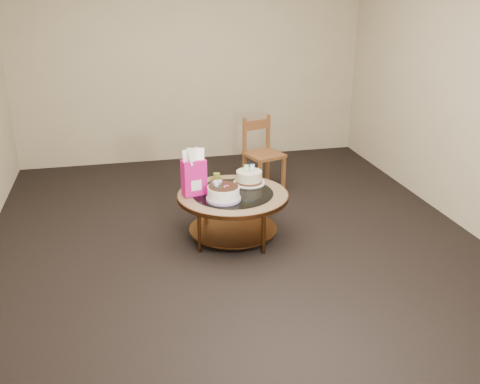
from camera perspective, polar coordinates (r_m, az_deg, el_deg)
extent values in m
plane|color=black|center=(5.05, -0.74, -4.93)|extent=(5.00, 5.00, 0.00)
cube|color=tan|center=(7.04, -5.23, 13.78)|extent=(4.50, 0.02, 2.60)
cube|color=tan|center=(2.34, 12.18, -3.20)|extent=(4.50, 0.02, 2.60)
cube|color=tan|center=(5.53, 22.99, 9.99)|extent=(0.02, 5.00, 2.60)
cylinder|color=#593319|center=(5.21, 2.51, -1.51)|extent=(0.04, 0.04, 0.42)
cylinder|color=#593319|center=(5.24, -3.70, -1.42)|extent=(0.04, 0.04, 0.42)
cylinder|color=#593319|center=(4.73, -4.36, -4.12)|extent=(0.04, 0.04, 0.42)
cylinder|color=#593319|center=(4.70, 2.53, -4.24)|extent=(0.04, 0.04, 0.42)
cylinder|color=#593319|center=(5.01, -0.75, -3.91)|extent=(0.82, 0.82, 0.02)
cylinder|color=#593319|center=(4.87, -0.77, -0.38)|extent=(1.02, 1.02, 0.04)
cylinder|color=#937351|center=(4.87, -0.77, -0.23)|extent=(1.00, 1.00, 0.01)
cylinder|color=black|center=(4.86, -0.77, -0.14)|extent=(0.74, 0.74, 0.01)
cylinder|color=#A88DC8|center=(4.71, -1.76, -0.70)|extent=(0.31, 0.31, 0.02)
cylinder|color=silver|center=(4.69, -1.77, -0.13)|extent=(0.28, 0.28, 0.12)
cylinder|color=black|center=(4.67, -1.78, 0.62)|extent=(0.26, 0.26, 0.01)
sphere|color=#A88DC8|center=(4.68, -2.62, 0.95)|extent=(0.06, 0.06, 0.06)
sphere|color=#A88DC8|center=(4.71, -2.19, 1.07)|extent=(0.05, 0.05, 0.05)
sphere|color=#A88DC8|center=(4.64, -2.53, 0.71)|extent=(0.04, 0.04, 0.04)
cone|color=#1B682E|center=(4.68, -2.11, 0.76)|extent=(0.04, 0.04, 0.03)
cone|color=#1B682E|center=(4.66, -2.88, 0.67)|extent=(0.04, 0.04, 0.03)
cone|color=#1B682E|center=(4.73, -2.06, 1.02)|extent=(0.04, 0.03, 0.03)
cone|color=#1B682E|center=(4.62, -2.17, 0.50)|extent=(0.04, 0.04, 0.03)
cylinder|color=white|center=(5.09, 0.98, 0.99)|extent=(0.30, 0.30, 0.01)
cylinder|color=#492815|center=(5.08, 0.98, 1.16)|extent=(0.25, 0.25, 0.02)
cylinder|color=beige|center=(5.06, 0.98, 1.74)|extent=(0.24, 0.24, 0.09)
cube|color=#4FB958|center=(5.03, 0.67, 2.58)|extent=(0.05, 0.01, 0.07)
cube|color=white|center=(5.03, 0.67, 2.58)|extent=(0.03, 0.01, 0.05)
cube|color=#448CEA|center=(5.04, 1.30, 2.62)|extent=(0.05, 0.01, 0.07)
cube|color=white|center=(5.04, 1.30, 2.62)|extent=(0.03, 0.01, 0.05)
cube|color=#DF1581|center=(4.79, -4.93, 1.57)|extent=(0.23, 0.16, 0.33)
cube|color=white|center=(4.81, -4.91, 0.93)|extent=(0.12, 0.14, 0.10)
cube|color=#E0BA5C|center=(5.14, -2.50, 1.18)|extent=(0.13, 0.13, 0.01)
cylinder|color=#B99039|center=(5.14, -2.50, 1.29)|extent=(0.12, 0.12, 0.01)
cylinder|color=olive|center=(5.13, -2.51, 1.68)|extent=(0.06, 0.06, 0.06)
cylinder|color=black|center=(5.11, -2.51, 2.06)|extent=(0.00, 0.00, 0.01)
cube|color=brown|center=(6.11, 2.60, 3.99)|extent=(0.48, 0.48, 0.04)
cube|color=brown|center=(5.96, 2.15, 1.48)|extent=(0.05, 0.05, 0.41)
cube|color=brown|center=(6.14, 4.67, 2.02)|extent=(0.05, 0.05, 0.41)
cube|color=brown|center=(6.22, 0.49, 2.36)|extent=(0.05, 0.05, 0.41)
cube|color=brown|center=(6.39, 2.95, 2.86)|extent=(0.05, 0.05, 0.41)
cube|color=brown|center=(6.09, 0.50, 6.00)|extent=(0.05, 0.05, 0.41)
cube|color=brown|center=(6.26, 3.03, 6.41)|extent=(0.05, 0.05, 0.41)
cube|color=brown|center=(6.15, 1.79, 7.18)|extent=(0.32, 0.13, 0.11)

